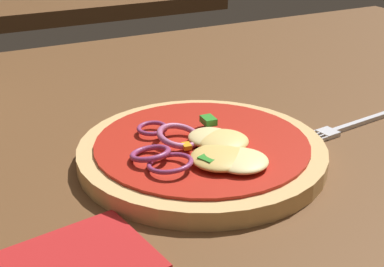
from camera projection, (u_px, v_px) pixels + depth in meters
dining_table at (246, 168)px, 0.53m from camera, size 1.31×0.96×0.04m
pizza at (203, 151)px, 0.49m from camera, size 0.23×0.23×0.03m
fork at (347, 127)px, 0.57m from camera, size 0.16×0.03×0.01m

